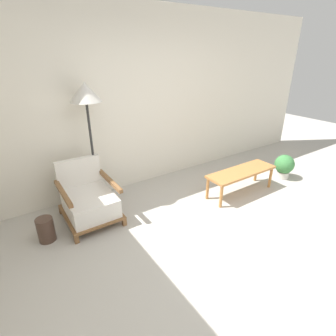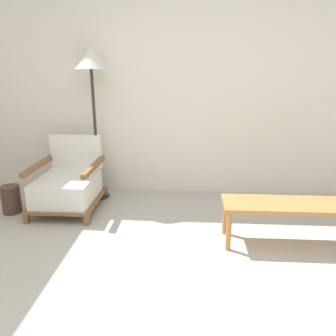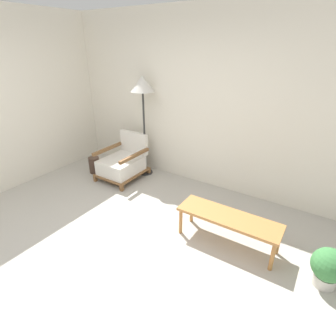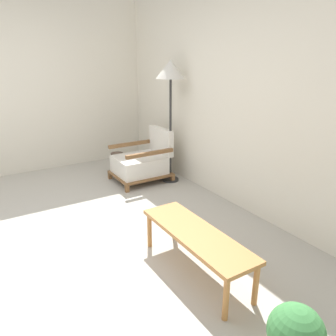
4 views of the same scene
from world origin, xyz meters
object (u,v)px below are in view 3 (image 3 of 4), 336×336
armchair (123,163)px  floor_lamp (143,89)px  potted_plant (329,267)px  vase (94,165)px  coffee_table (228,219)px

armchair → floor_lamp: floor_lamp is taller
potted_plant → armchair: bearing=168.1°
armchair → vase: (-0.58, -0.16, -0.13)m
vase → coffee_table: bearing=-9.7°
coffee_table → potted_plant: size_ratio=2.78×
armchair → coffee_table: bearing=-16.1°
floor_lamp → potted_plant: size_ratio=4.02×
floor_lamp → coffee_table: bearing=-26.4°
floor_lamp → potted_plant: floor_lamp is taller
potted_plant → coffee_table: bearing=177.2°
floor_lamp → vase: bearing=-148.4°
armchair → vase: bearing=-164.7°
vase → potted_plant: potted_plant is taller
coffee_table → vase: 2.81m
floor_lamp → coffee_table: floor_lamp is taller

